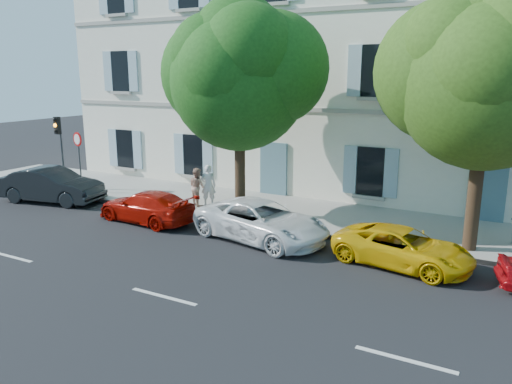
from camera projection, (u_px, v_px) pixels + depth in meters
The scene contains 14 objects.
ground at pixel (243, 249), 16.04m from camera, with size 90.00×90.00×0.00m, color black.
sidewalk at pixel (298, 213), 19.83m from camera, with size 36.00×4.50×0.15m, color #A09E96.
kerb at pixel (274, 228), 17.97m from camera, with size 36.00×0.16×0.16m, color #9E998E.
building at pixel (350, 62), 23.37m from camera, with size 28.00×7.00×12.00m, color white.
car_dark_sedan at pixel (52, 185), 21.71m from camera, with size 1.60×4.58×1.51m, color black.
car_red_coupe at pixel (147, 207), 18.87m from camera, with size 1.66×4.09×1.19m, color #A80E04.
car_white_coupe at pixel (261, 221), 16.77m from camera, with size 2.22×4.81×1.34m, color white.
car_yellow_supercar at pixel (403, 248), 14.53m from camera, with size 1.86×4.03×1.12m, color #E5AF09.
tree_left at pixel (239, 82), 18.16m from camera, with size 5.06×5.06×7.85m.
tree_right at pixel (486, 82), 14.43m from camera, with size 5.16×5.16×7.95m.
traffic_light at pixel (59, 137), 23.15m from camera, with size 0.28×0.38×3.40m.
road_sign at pixel (78, 149), 22.61m from camera, with size 0.63×0.18×2.77m.
pedestrian_a at pixel (208, 185), 20.55m from camera, with size 0.63×0.41×1.72m, color silver.
pedestrian_b at pixel (197, 187), 20.58m from camera, with size 0.77×0.60×1.58m, color tan.
Camera 1 is at (7.59, -13.14, 5.52)m, focal length 35.00 mm.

